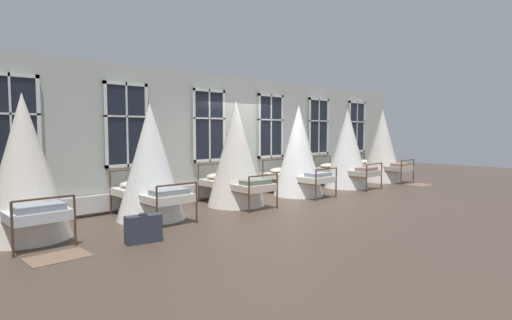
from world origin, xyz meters
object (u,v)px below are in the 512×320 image
at_px(cot_fifth, 347,150).
at_px(suitcase_dark, 143,229).
at_px(cot_second, 151,163).
at_px(cot_fourth, 298,152).
at_px(cot_sixth, 382,147).
at_px(cot_third, 236,155).
at_px(cot_first, 25,169).

bearing_deg(cot_fifth, suitcase_dark, 99.71).
height_order(cot_second, suitcase_dark, cot_second).
bearing_deg(cot_second, suitcase_dark, 146.78).
bearing_deg(cot_fourth, cot_second, 89.27).
bearing_deg(cot_sixth, cot_third, 90.16).
bearing_deg(cot_first, cot_third, -91.16).
distance_m(cot_fourth, suitcase_dark, 5.64).
bearing_deg(suitcase_dark, cot_second, 67.44).
bearing_deg(suitcase_dark, cot_first, 140.63).
relative_size(cot_sixth, suitcase_dark, 4.26).
bearing_deg(suitcase_dark, cot_sixth, 18.69).
height_order(cot_second, cot_fourth, cot_fourth).
xyz_separation_m(cot_third, cot_fourth, (2.20, -0.01, -0.01)).
distance_m(cot_fourth, cot_sixth, 4.42).
relative_size(cot_fifth, suitcase_dark, 4.17).
height_order(cot_first, cot_fourth, cot_fourth).
distance_m(cot_third, cot_sixth, 6.62).
relative_size(cot_first, suitcase_dark, 4.07).
xyz_separation_m(cot_third, suitcase_dark, (-3.16, -1.48, -0.96)).
relative_size(cot_second, suitcase_dark, 3.96).
distance_m(cot_sixth, suitcase_dark, 9.95).
height_order(cot_fourth, cot_fifth, cot_fifth).
bearing_deg(cot_second, cot_third, -91.48).
relative_size(cot_third, suitcase_dark, 4.20).
bearing_deg(suitcase_dark, cot_third, 35.05).
distance_m(cot_first, cot_fourth, 6.66).
height_order(cot_second, cot_third, cot_third).
bearing_deg(cot_second, cot_sixth, -90.75).
bearing_deg(cot_fourth, cot_fifth, -90.74).
distance_m(cot_first, cot_fifth, 8.91).
height_order(cot_second, cot_sixth, cot_sixth).
xyz_separation_m(cot_first, cot_fifth, (8.91, -0.05, 0.03)).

